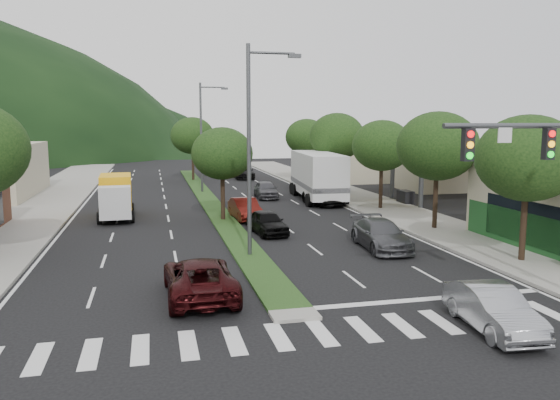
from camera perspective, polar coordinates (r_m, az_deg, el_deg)
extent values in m
plane|color=black|center=(18.98, 1.15, -11.63)|extent=(160.00, 160.00, 0.00)
cube|color=gray|center=(46.01, 8.51, 0.07)|extent=(5.00, 90.00, 0.15)
cube|color=gray|center=(43.62, -24.39, -1.00)|extent=(6.00, 90.00, 0.15)
cube|color=#213D16|center=(45.96, -7.55, 0.06)|extent=(1.60, 56.00, 0.12)
cube|color=silver|center=(17.17, 2.86, -13.79)|extent=(19.00, 2.20, 0.01)
cylinder|color=#47494C|center=(19.88, 24.29, 7.08)|extent=(6.00, 0.18, 0.18)
cube|color=black|center=(20.27, 26.25, 5.27)|extent=(0.35, 0.25, 1.05)
cube|color=black|center=(18.51, 19.03, 5.48)|extent=(0.35, 0.25, 1.05)
cube|color=silver|center=(45.79, 17.67, 5.93)|extent=(12.00, 8.00, 0.50)
cube|color=yellow|center=(45.81, 17.65, 5.49)|extent=(12.20, 8.20, 0.50)
cylinder|color=#47494C|center=(41.83, 14.56, 2.18)|extent=(0.36, 0.36, 4.60)
cylinder|color=#47494C|center=(46.10, 23.40, 2.29)|extent=(0.36, 0.36, 4.60)
cylinder|color=#47494C|center=(46.29, 11.68, 2.81)|extent=(0.36, 0.36, 4.60)
cylinder|color=#47494C|center=(50.18, 20.01, 2.89)|extent=(0.36, 0.36, 4.60)
cube|color=black|center=(44.25, 12.97, 0.25)|extent=(0.80, 1.60, 1.10)
cube|color=black|center=(48.30, 21.52, 0.54)|extent=(0.80, 1.60, 1.10)
cube|color=beige|center=(65.93, 8.11, 4.67)|extent=(10.00, 16.00, 5.20)
cylinder|color=black|center=(27.28, 24.11, -1.99)|extent=(0.28, 0.28, 3.64)
ellipsoid|color=black|center=(26.97, 24.46, 4.01)|extent=(4.60, 4.60, 3.91)
cylinder|color=black|center=(33.89, 15.94, 0.38)|extent=(0.28, 0.28, 3.81)
ellipsoid|color=black|center=(33.64, 16.13, 5.44)|extent=(4.80, 4.80, 4.08)
cylinder|color=black|center=(41.02, 10.50, 1.68)|extent=(0.28, 0.28, 3.58)
ellipsoid|color=black|center=(40.81, 10.60, 5.62)|extent=(4.40, 4.40, 3.74)
cylinder|color=black|center=(50.27, 5.92, 3.12)|extent=(0.28, 0.28, 3.92)
ellipsoid|color=black|center=(50.10, 5.97, 6.63)|extent=(5.00, 5.00, 4.25)
cylinder|color=black|center=(59.78, 2.78, 3.82)|extent=(0.28, 0.28, 3.70)
ellipsoid|color=black|center=(59.64, 2.79, 6.61)|extent=(4.60, 4.60, 3.91)
cylinder|color=black|center=(35.88, -6.00, 0.65)|extent=(0.28, 0.28, 3.36)
ellipsoid|color=black|center=(35.64, -6.06, 4.86)|extent=(4.00, 4.00, 3.40)
cylinder|color=black|center=(61.62, -9.09, 3.88)|extent=(0.28, 0.28, 3.81)
ellipsoid|color=black|center=(61.48, -9.15, 6.66)|extent=(4.80, 4.80, 4.08)
cylinder|color=#47494C|center=(25.73, -3.26, 4.94)|extent=(0.20, 0.20, 10.00)
cylinder|color=#47494C|center=(26.11, -0.88, 15.11)|extent=(2.20, 0.12, 0.12)
cube|color=#47494C|center=(26.35, 1.54, 14.82)|extent=(0.60, 0.25, 0.18)
cylinder|color=#47494C|center=(50.52, -8.23, 6.39)|extent=(0.20, 0.20, 10.00)
cylinder|color=#47494C|center=(50.71, -7.07, 11.61)|extent=(2.20, 0.12, 0.12)
cube|color=#47494C|center=(50.84, -5.81, 11.51)|extent=(0.60, 0.25, 0.18)
imported|color=#96999D|center=(18.44, 21.33, -10.53)|extent=(1.83, 4.30, 1.38)
imported|color=black|center=(20.52, -8.41, -8.03)|extent=(2.54, 5.35, 1.47)
imported|color=black|center=(31.66, -1.35, -2.34)|extent=(2.08, 4.19, 1.37)
imported|color=#4C4D51|center=(28.44, 10.49, -3.56)|extent=(2.34, 5.16, 1.47)
imported|color=#55130E|center=(36.41, -3.67, -0.94)|extent=(1.81, 4.42, 1.42)
imported|color=black|center=(42.92, 4.62, 0.32)|extent=(2.66, 4.83, 1.28)
imported|color=#4A494E|center=(46.79, -1.48, 1.10)|extent=(1.92, 4.37, 1.46)
imported|color=black|center=(63.41, -3.82, 2.94)|extent=(2.38, 5.36, 1.53)
cube|color=silver|center=(35.94, -16.84, -0.26)|extent=(1.99, 1.49, 2.03)
cube|color=#F5AE0C|center=(39.17, -16.76, 0.53)|extent=(2.18, 3.79, 2.74)
cube|color=black|center=(38.62, -16.71, -1.22)|extent=(1.98, 5.19, 0.27)
cylinder|color=black|center=(36.45, -15.17, -1.70)|extent=(0.30, 0.81, 0.80)
cylinder|color=black|center=(36.50, -18.36, -1.82)|extent=(0.30, 0.81, 0.80)
cylinder|color=black|center=(38.35, -15.20, -1.23)|extent=(0.30, 0.81, 0.80)
cylinder|color=black|center=(38.40, -18.23, -1.34)|extent=(0.30, 0.81, 0.80)
cylinder|color=black|center=(40.08, -15.22, -0.84)|extent=(0.30, 0.81, 0.80)
cylinder|color=black|center=(40.13, -18.13, -0.95)|extent=(0.30, 0.81, 0.80)
cube|color=silver|center=(45.71, 3.94, 2.79)|extent=(3.78, 10.45, 3.41)
cube|color=slate|center=(45.80, 3.93, 1.73)|extent=(3.84, 10.45, 0.40)
cylinder|color=black|center=(49.63, 1.35, 1.24)|extent=(0.49, 1.06, 1.02)
cylinder|color=black|center=(50.17, 4.55, 1.29)|extent=(0.49, 1.06, 1.02)
cylinder|color=black|center=(48.43, 1.58, 1.07)|extent=(0.49, 1.06, 1.02)
cylinder|color=black|center=(48.98, 4.86, 1.12)|extent=(0.49, 1.06, 1.02)
cylinder|color=black|center=(42.04, 3.05, 0.00)|extent=(0.49, 1.06, 1.02)
cylinder|color=black|center=(42.67, 6.80, 0.07)|extent=(0.49, 1.06, 1.02)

